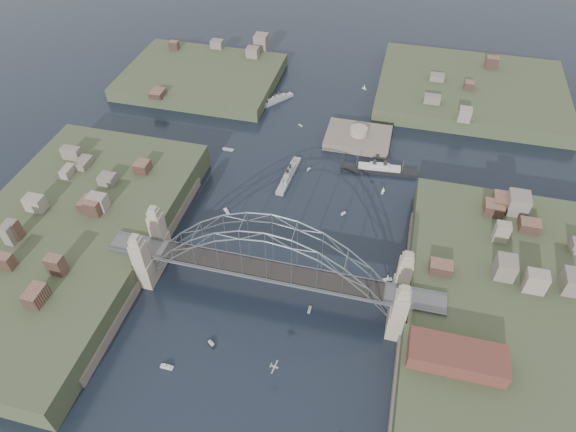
# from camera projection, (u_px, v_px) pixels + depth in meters

# --- Properties ---
(ground) EXTENTS (500.00, 500.00, 0.00)m
(ground) POSITION_uv_depth(u_px,v_px,m) (271.00, 292.00, 128.37)
(ground) COLOR black
(ground) RESTS_ON ground
(bridge) EXTENTS (84.00, 13.80, 24.60)m
(bridge) POSITION_uv_depth(u_px,v_px,m) (270.00, 260.00, 119.78)
(bridge) COLOR #4F4F51
(bridge) RESTS_ON ground
(shore_west) EXTENTS (50.50, 90.00, 12.00)m
(shore_west) POSITION_uv_depth(u_px,v_px,m) (68.00, 246.00, 136.91)
(shore_west) COLOR #343F26
(shore_west) RESTS_ON ground
(shore_east) EXTENTS (50.50, 90.00, 12.00)m
(shore_east) POSITION_uv_depth(u_px,v_px,m) (508.00, 335.00, 117.08)
(shore_east) COLOR #343F26
(shore_east) RESTS_ON ground
(headland_nw) EXTENTS (60.00, 45.00, 9.00)m
(headland_nw) POSITION_uv_depth(u_px,v_px,m) (202.00, 81.00, 203.62)
(headland_nw) COLOR #343F26
(headland_nw) RESTS_ON ground
(headland_ne) EXTENTS (70.00, 55.00, 9.50)m
(headland_ne) POSITION_uv_depth(u_px,v_px,m) (470.00, 95.00, 195.71)
(headland_ne) COLOR #343F26
(headland_ne) RESTS_ON ground
(fort_island) EXTENTS (22.00, 16.00, 9.40)m
(fort_island) POSITION_uv_depth(u_px,v_px,m) (357.00, 142.00, 175.22)
(fort_island) COLOR #5E5349
(fort_island) RESTS_ON ground
(wharf_shed) EXTENTS (20.00, 8.00, 4.00)m
(wharf_shed) POSITION_uv_depth(u_px,v_px,m) (457.00, 357.00, 104.05)
(wharf_shed) COLOR #592D26
(wharf_shed) RESTS_ON shore_east
(naval_cruiser_near) EXTENTS (3.83, 18.85, 5.62)m
(naval_cruiser_near) POSITION_uv_depth(u_px,v_px,m) (289.00, 175.00, 160.41)
(naval_cruiser_near) COLOR #919799
(naval_cruiser_near) RESTS_ON ground
(naval_cruiser_far) EXTENTS (10.57, 13.13, 5.02)m
(naval_cruiser_far) POSITION_uv_depth(u_px,v_px,m) (277.00, 100.00, 192.94)
(naval_cruiser_far) COLOR #919799
(naval_cruiser_far) RESTS_ON ground
(ocean_liner) EXTENTS (24.57, 5.40, 5.98)m
(ocean_liner) POSITION_uv_depth(u_px,v_px,m) (379.00, 170.00, 162.33)
(ocean_liner) COLOR black
(ocean_liner) RESTS_ON ground
(aeroplane) EXTENTS (1.85, 3.39, 0.49)m
(aeroplane) POSITION_uv_depth(u_px,v_px,m) (274.00, 366.00, 108.00)
(aeroplane) COLOR #A8AAAF
(small_boat_a) EXTENTS (2.54, 2.80, 0.45)m
(small_boat_a) POSITION_uv_depth(u_px,v_px,m) (227.00, 211.00, 149.43)
(small_boat_a) COLOR beige
(small_boat_a) RESTS_ON ground
(small_boat_b) EXTENTS (1.48, 1.69, 1.43)m
(small_boat_b) POSITION_uv_depth(u_px,v_px,m) (343.00, 213.00, 148.65)
(small_boat_b) COLOR beige
(small_boat_b) RESTS_ON ground
(small_boat_c) EXTENTS (2.61, 2.15, 1.43)m
(small_boat_c) POSITION_uv_depth(u_px,v_px,m) (211.00, 344.00, 117.27)
(small_boat_c) COLOR beige
(small_boat_c) RESTS_ON ground
(small_boat_d) EXTENTS (1.18, 2.37, 2.38)m
(small_boat_d) POSITION_uv_depth(u_px,v_px,m) (383.00, 190.00, 155.24)
(small_boat_d) COLOR beige
(small_boat_d) RESTS_ON ground
(small_boat_e) EXTENTS (3.97, 1.42, 0.45)m
(small_boat_e) POSITION_uv_depth(u_px,v_px,m) (228.00, 150.00, 171.29)
(small_boat_e) COLOR beige
(small_boat_e) RESTS_ON ground
(small_boat_f) EXTENTS (1.16, 1.67, 1.43)m
(small_boat_f) POSITION_uv_depth(u_px,v_px,m) (309.00, 169.00, 163.48)
(small_boat_f) COLOR beige
(small_boat_f) RESTS_ON ground
(small_boat_h) EXTENTS (1.87, 1.54, 0.45)m
(small_boat_h) POSITION_uv_depth(u_px,v_px,m) (301.00, 126.00, 181.60)
(small_boat_h) COLOR beige
(small_boat_h) RESTS_ON ground
(small_boat_i) EXTENTS (2.44, 1.63, 2.38)m
(small_boat_i) POSITION_uv_depth(u_px,v_px,m) (388.00, 278.00, 130.52)
(small_boat_i) COLOR beige
(small_boat_i) RESTS_ON ground
(small_boat_j) EXTENTS (2.97, 1.00, 1.43)m
(small_boat_j) POSITION_uv_depth(u_px,v_px,m) (167.00, 367.00, 113.03)
(small_boat_j) COLOR beige
(small_boat_j) RESTS_ON ground
(small_boat_k) EXTENTS (2.09, 1.71, 2.38)m
(small_boat_k) POSITION_uv_depth(u_px,v_px,m) (364.00, 87.00, 199.38)
(small_boat_k) COLOR beige
(small_boat_k) RESTS_ON ground
(small_boat_l) EXTENTS (2.69, 1.02, 2.38)m
(small_boat_l) POSITION_uv_depth(u_px,v_px,m) (165.00, 179.00, 159.17)
(small_boat_l) COLOR beige
(small_boat_l) RESTS_ON ground
(small_boat_m) EXTENTS (0.70, 2.05, 0.45)m
(small_boat_m) POSITION_uv_depth(u_px,v_px,m) (310.00, 310.00, 124.26)
(small_boat_m) COLOR beige
(small_boat_m) RESTS_ON ground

